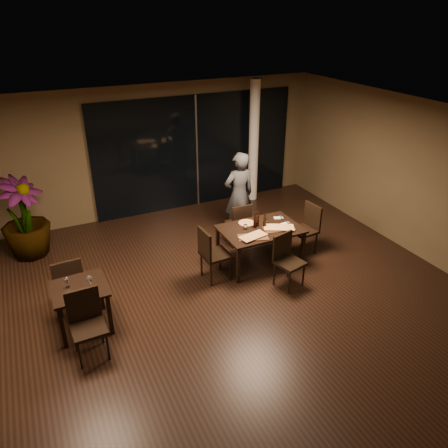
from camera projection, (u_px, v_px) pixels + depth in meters
ground at (232, 297)px, 7.51m from camera, size 8.00×8.00×0.00m
wall_back at (155, 150)px, 10.11m from camera, size 8.00×0.10×3.00m
wall_right at (421, 180)px, 8.39m from camera, size 0.10×8.00×3.00m
ceiling at (233, 123)px, 6.16m from camera, size 8.00×8.00×0.04m
window_panel at (196, 152)px, 10.49m from camera, size 5.00×0.06×2.70m
column at (254, 142)px, 10.71m from camera, size 0.24×0.24×3.00m
main_table at (260, 232)px, 8.24m from camera, size 1.50×1.00×0.75m
side_table at (80, 294)px, 6.56m from camera, size 0.80×0.80×0.75m
chair_main_far at (239, 222)px, 8.94m from camera, size 0.45×0.45×0.93m
chair_main_near at (286, 257)px, 7.68m from camera, size 0.54×0.54×0.96m
chair_main_left at (211, 252)px, 7.77m from camera, size 0.50×0.50×1.03m
chair_main_right at (307, 226)px, 8.72m from camera, size 0.51×0.51×1.00m
chair_side_far at (68, 282)px, 6.96m from camera, size 0.49×0.49×1.00m
chair_side_near at (87, 320)px, 6.10m from camera, size 0.48×0.48×1.01m
diner at (239, 195)px, 9.19m from camera, size 0.64×0.43×1.86m
potted_plant at (24, 218)px, 8.45m from camera, size 1.25×1.25×1.63m
pizza_board_left at (253, 237)px, 7.88m from camera, size 0.60×0.43×0.01m
pizza_board_right at (279, 228)px, 8.18m from camera, size 0.63×0.40×0.01m
oblong_pizza_left at (253, 236)px, 7.87m from camera, size 0.53×0.32×0.02m
oblong_pizza_right at (279, 228)px, 8.18m from camera, size 0.60×0.47×0.02m
round_pizza at (247, 223)px, 8.38m from camera, size 0.31×0.31×0.01m
bottle_a at (255, 220)px, 8.17m from camera, size 0.07×0.07×0.31m
bottle_b at (265, 220)px, 8.17m from camera, size 0.06×0.06×0.29m
bottle_c at (257, 219)px, 8.23m from camera, size 0.07×0.07×0.30m
tumbler_left at (246, 227)px, 8.16m from camera, size 0.07×0.07×0.09m
tumbler_right at (266, 221)px, 8.38m from camera, size 0.08×0.08×0.10m
napkin_near at (285, 224)px, 8.36m from camera, size 0.19×0.12×0.01m
napkin_far at (278, 218)px, 8.59m from camera, size 0.20×0.15×0.01m
wine_glass_a at (67, 283)px, 6.46m from camera, size 0.07×0.07×0.16m
wine_glass_b at (90, 282)px, 6.44m from camera, size 0.09×0.09×0.20m
side_napkin at (87, 291)px, 6.39m from camera, size 0.19×0.13×0.01m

